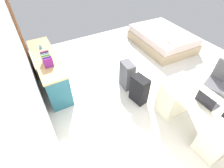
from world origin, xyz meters
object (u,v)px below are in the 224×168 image
at_px(suitcase_spare_grey, 127,75).
at_px(desk, 196,114).
at_px(laptop, 206,101).
at_px(credenza, 50,71).
at_px(suitcase_black, 139,90).
at_px(bed, 162,39).
at_px(figurine_small, 40,46).
at_px(office_chair, 218,86).
at_px(computer_mouse, 194,92).

bearing_deg(suitcase_spare_grey, desk, -159.86).
bearing_deg(laptop, desk, -11.14).
distance_m(desk, credenza, 3.13).
relative_size(credenza, suitcase_black, 2.87).
distance_m(bed, suitcase_spare_grey, 2.27).
bearing_deg(credenza, figurine_small, 0.23).
height_order(suitcase_spare_grey, laptop, laptop).
distance_m(office_chair, laptop, 1.06).
distance_m(desk, bed, 3.05).
relative_size(laptop, computer_mouse, 3.11).
xyz_separation_m(bed, suitcase_spare_grey, (-1.05, 2.01, 0.08)).
xyz_separation_m(office_chair, suitcase_black, (0.78, 1.38, -0.11)).
relative_size(bed, laptop, 6.30).
xyz_separation_m(suitcase_spare_grey, figurine_small, (1.29, 1.51, 0.52)).
bearing_deg(office_chair, bed, -15.68).
height_order(bed, suitcase_black, suitcase_black).
relative_size(credenza, figurine_small, 16.36).
relative_size(credenza, bed, 0.92).
height_order(suitcase_black, laptop, laptop).
relative_size(office_chair, computer_mouse, 9.40).
height_order(credenza, bed, credenza).
xyz_separation_m(desk, figurine_small, (2.84, 1.93, 0.46)).
bearing_deg(laptop, figurine_small, 33.56).
bearing_deg(desk, suitcase_black, 23.25).
distance_m(suitcase_spare_grey, figurine_small, 2.06).
bearing_deg(suitcase_spare_grey, figurine_small, 54.51).
bearing_deg(figurine_small, desk, -145.78).
bearing_deg(computer_mouse, suitcase_spare_grey, 18.26).
bearing_deg(computer_mouse, credenza, 40.70).
bearing_deg(laptop, computer_mouse, -8.80).
distance_m(desk, laptop, 0.41).
bearing_deg(credenza, laptop, -142.70).
relative_size(credenza, computer_mouse, 18.00).
relative_size(desk, office_chair, 1.53).
relative_size(desk, suitcase_black, 2.30).
xyz_separation_m(credenza, suitcase_spare_grey, (-0.91, -1.51, -0.07)).
xyz_separation_m(desk, office_chair, (0.26, -0.94, 0.03)).
bearing_deg(laptop, bed, -31.12).
height_order(office_chair, suitcase_black, office_chair).
bearing_deg(office_chair, suitcase_spare_grey, 46.31).
height_order(credenza, computer_mouse, credenza).
relative_size(bed, suitcase_black, 3.13).
relative_size(office_chair, credenza, 0.52).
bearing_deg(laptop, suitcase_spare_grey, 14.31).
bearing_deg(bed, figurine_small, 86.09).
distance_m(credenza, computer_mouse, 3.02).
distance_m(credenza, figurine_small, 0.59).
bearing_deg(bed, computer_mouse, 146.88).
xyz_separation_m(desk, suitcase_black, (1.04, 0.45, -0.07)).
xyz_separation_m(desk, suitcase_spare_grey, (1.55, 0.42, -0.06)).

